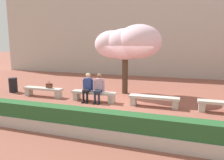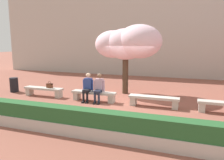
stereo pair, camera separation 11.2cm
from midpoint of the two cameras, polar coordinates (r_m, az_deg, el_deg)
name	(u,v)px [view 1 (the left image)]	position (r m, az deg, el deg)	size (l,w,h in m)	color
ground_plane	(122,104)	(9.68, 2.37, -6.21)	(100.00, 100.00, 0.00)	#8E5142
building_facade	(156,32)	(19.44, 11.35, 12.21)	(28.00, 4.00, 7.15)	#B7B2A8
stone_bench_west_end	(43,90)	(11.44, -17.81, -2.59)	(2.08, 0.43, 0.45)	#BCB7AD
stone_bench_near_west	(94,94)	(10.07, -5.14, -3.79)	(2.08, 0.43, 0.45)	#BCB7AD
stone_bench_center	(154,99)	(9.32, 10.53, -5.02)	(2.08, 0.43, 0.45)	#BCB7AD
person_seated_left	(88,86)	(10.05, -6.73, -1.58)	(0.51, 0.70, 1.29)	black
person_seated_right	(99,87)	(9.82, -3.77, -1.80)	(0.51, 0.70, 1.29)	black
handbag	(49,85)	(11.21, -16.38, -1.37)	(0.30, 0.15, 0.34)	brown
cherry_tree_main	(128,43)	(11.37, 3.89, 9.55)	(3.55, 2.38, 3.56)	#473323
planter_hedge_foreground	(87,123)	(6.38, -7.00, -11.15)	(15.07, 0.50, 0.80)	#BCB7AD
trash_bin	(13,85)	(13.04, -24.64, -1.20)	(0.44, 0.44, 0.78)	black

